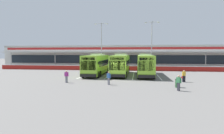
% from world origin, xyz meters
% --- Properties ---
extents(ground_plane, '(200.00, 200.00, 0.00)m').
position_xyz_m(ground_plane, '(0.00, 0.00, 0.00)').
color(ground_plane, '#605E5B').
extents(terminal_building, '(70.00, 13.00, 6.00)m').
position_xyz_m(terminal_building, '(-0.00, 26.91, 3.01)').
color(terminal_building, silver).
rests_on(terminal_building, ground).
extents(red_barrier_wall, '(60.00, 0.40, 1.10)m').
position_xyz_m(red_barrier_wall, '(0.00, 14.50, 0.56)').
color(red_barrier_wall, maroon).
rests_on(red_barrier_wall, ground).
extents(coach_bus_leftmost, '(2.99, 12.15, 3.78)m').
position_xyz_m(coach_bus_leftmost, '(-4.45, 5.46, 1.79)').
color(coach_bus_leftmost, '#8CC633').
rests_on(coach_bus_leftmost, ground).
extents(coach_bus_left_centre, '(2.99, 12.15, 3.78)m').
position_xyz_m(coach_bus_left_centre, '(-0.18, 5.79, 1.79)').
color(coach_bus_left_centre, '#8CC633').
rests_on(coach_bus_left_centre, ground).
extents(coach_bus_centre, '(2.99, 12.15, 3.78)m').
position_xyz_m(coach_bus_centre, '(4.09, 5.42, 1.79)').
color(coach_bus_centre, '#8CC633').
rests_on(coach_bus_centre, ground).
extents(bay_stripe_far_west, '(0.14, 13.00, 0.01)m').
position_xyz_m(bay_stripe_far_west, '(-6.30, 6.00, 0.00)').
color(bay_stripe_far_west, silver).
rests_on(bay_stripe_far_west, ground).
extents(bay_stripe_west, '(0.14, 13.00, 0.01)m').
position_xyz_m(bay_stripe_west, '(-2.10, 6.00, 0.00)').
color(bay_stripe_west, silver).
rests_on(bay_stripe_west, ground).
extents(bay_stripe_mid_west, '(0.14, 13.00, 0.01)m').
position_xyz_m(bay_stripe_mid_west, '(2.10, 6.00, 0.00)').
color(bay_stripe_mid_west, silver).
rests_on(bay_stripe_mid_west, ground).
extents(bay_stripe_centre, '(0.14, 13.00, 0.01)m').
position_xyz_m(bay_stripe_centre, '(6.30, 6.00, 0.00)').
color(bay_stripe_centre, silver).
rests_on(bay_stripe_centre, ground).
extents(pedestrian_with_handbag, '(0.64, 0.44, 1.62)m').
position_xyz_m(pedestrian_with_handbag, '(8.96, -1.57, 0.86)').
color(pedestrian_with_handbag, black).
rests_on(pedestrian_with_handbag, ground).
extents(pedestrian_in_dark_coat, '(0.51, 0.41, 1.62)m').
position_xyz_m(pedestrian_in_dark_coat, '(-0.67, -5.09, 0.87)').
color(pedestrian_in_dark_coat, slate).
rests_on(pedestrian_in_dark_coat, ground).
extents(pedestrian_child, '(0.48, 0.42, 1.62)m').
position_xyz_m(pedestrian_child, '(7.02, -7.90, 0.87)').
color(pedestrian_child, '#33333D').
rests_on(pedestrian_child, ground).
extents(pedestrian_near_bin, '(0.53, 0.30, 1.62)m').
position_xyz_m(pedestrian_near_bin, '(-6.40, -4.18, 0.87)').
color(pedestrian_near_bin, slate).
rests_on(pedestrian_near_bin, ground).
extents(lamp_post_west, '(3.24, 0.28, 11.00)m').
position_xyz_m(lamp_post_west, '(-5.77, 16.76, 6.29)').
color(lamp_post_west, '#9E9EA3').
rests_on(lamp_post_west, ground).
extents(lamp_post_centre, '(3.24, 0.28, 11.00)m').
position_xyz_m(lamp_post_centre, '(5.89, 16.06, 6.29)').
color(lamp_post_centre, '#9E9EA3').
rests_on(lamp_post_centre, ground).
extents(litter_bin, '(0.54, 0.54, 0.93)m').
position_xyz_m(litter_bin, '(7.31, -5.87, 0.47)').
color(litter_bin, '#2D5133').
rests_on(litter_bin, ground).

